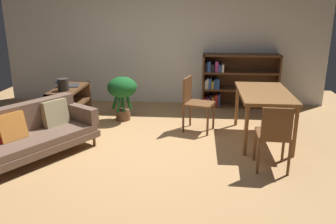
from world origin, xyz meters
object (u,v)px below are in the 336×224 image
Objects in this scene: desk_speaker at (63,85)px; dining_chair_far at (274,134)px; media_console at (70,104)px; potted_floor_plant at (122,90)px; open_laptop at (69,84)px; dining_table at (264,97)px; fabric_couch at (26,133)px; dining_chair_near at (195,101)px; bookshelf at (234,81)px.

dining_chair_far reaches higher than desk_speaker.
media_console is 3.71m from dining_chair_far.
dining_chair_far is at bearing -38.50° from potted_floor_plant.
open_laptop is 0.99m from potted_floor_plant.
desk_speaker is at bearing 173.48° from dining_table.
fabric_couch is 1.45m from desk_speaker.
open_laptop is at bearing 167.65° from dining_table.
bookshelf reaches higher than dining_chair_near.
bookshelf is at bearing 22.77° from media_console.
bookshelf is at bearing 43.50° from fabric_couch.
dining_chair_near reaches higher than open_laptop.
dining_chair_near is (2.31, -0.40, -0.14)m from open_laptop.
open_laptop reaches higher than fabric_couch.
potted_floor_plant is 2.52m from dining_table.
dining_table is at bearing -10.44° from media_console.
potted_floor_plant is 2.99m from dining_chair_far.
desk_speaker is (0.01, -0.23, 0.42)m from media_console.
dining_chair_near is (2.26, -0.05, -0.22)m from desk_speaker.
potted_floor_plant is (0.94, 0.39, -0.18)m from desk_speaker.
bookshelf is at bearing 94.23° from dining_chair_far.
dining_chair_near reaches higher than dining_chair_far.
dining_chair_near is at bearing 162.58° from dining_table.
dining_chair_near reaches higher than fabric_couch.
bookshelf reaches higher than dining_table.
open_laptop is at bearing 151.16° from dining_chair_far.
dining_chair_far reaches higher than potted_floor_plant.
dining_chair_far reaches higher than open_laptop.
dining_chair_near reaches higher than desk_speaker.
dining_chair_near is (-1.07, 0.33, -0.18)m from dining_table.
open_laptop is 0.56× the size of potted_floor_plant.
fabric_couch is 2.42× the size of potted_floor_plant.
fabric_couch is at bearing -118.16° from potted_floor_plant.
potted_floor_plant is 0.93× the size of dining_chair_far.
bookshelf reaches higher than potted_floor_plant.
dining_chair_near reaches higher than media_console.
media_console is at bearing 169.56° from dining_table.
desk_speaker is (0.04, -0.36, 0.08)m from open_laptop.
dining_table is at bearing 87.36° from dining_chair_far.
dining_chair_far is (3.32, -1.83, -0.16)m from open_laptop.
dining_table is at bearing -17.86° from potted_floor_plant.
bookshelf is (-0.27, 1.90, -0.16)m from dining_table.
open_laptop is at bearing 170.07° from dining_chair_near.
dining_table is at bearing -81.86° from bookshelf.
desk_speaker is at bearing 155.82° from dining_chair_far.
dining_chair_near is at bearing -116.90° from bookshelf.
dining_table is 1.11m from dining_chair_far.
dining_table is (3.37, -0.74, 0.04)m from open_laptop.
potted_floor_plant is (0.96, 1.79, 0.20)m from fabric_couch.
media_console is at bearing -170.63° from potted_floor_plant.
fabric_couch is 2.04m from potted_floor_plant.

